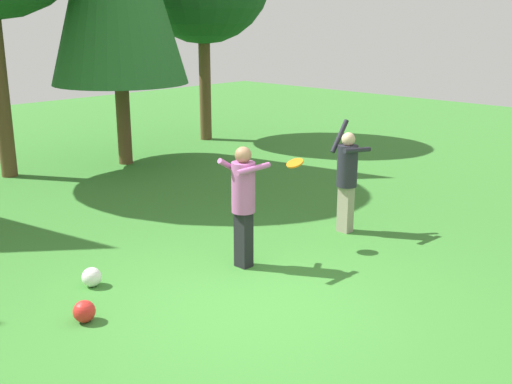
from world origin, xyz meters
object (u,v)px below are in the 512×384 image
object	(u,v)px
person_catcher	(243,196)
ball_white	(92,277)
ball_red	(84,311)
person_thrower	(347,173)
frisbee	(295,163)

from	to	relation	value
person_catcher	ball_white	distance (m)	2.36
person_catcher	ball_white	bearing A→B (deg)	153.30
ball_red	person_catcher	bearing A→B (deg)	-3.59
ball_white	ball_red	bearing A→B (deg)	-126.63
person_thrower	frisbee	distance (m)	1.22
ball_white	ball_red	xyz separation A→B (m)	(-0.61, -0.83, 0.00)
person_thrower	ball_white	distance (m)	4.44
person_thrower	frisbee	xyz separation A→B (m)	(-1.16, 0.15, 0.34)
person_catcher	ball_white	world-z (taller)	person_catcher
frisbee	ball_red	distance (m)	3.86
ball_white	person_thrower	bearing A→B (deg)	-15.32
person_thrower	ball_white	size ratio (longest dim) A/B	7.08
frisbee	ball_red	size ratio (longest dim) A/B	1.17
frisbee	ball_red	bearing A→B (deg)	177.38
frisbee	ball_white	bearing A→B (deg)	161.87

